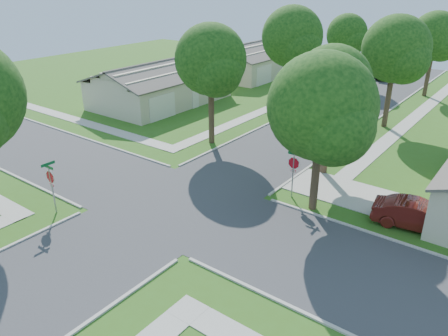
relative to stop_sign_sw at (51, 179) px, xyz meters
The scene contains 19 objects.
ground 6.95m from the stop_sign_sw, 45.00° to the left, with size 100.00×100.00×0.00m, color #345F1A.
road_ns 6.95m from the stop_sign_sw, 45.00° to the left, with size 7.00×100.00×0.02m, color #333335.
sidewalk_ne 32.61m from the stop_sign_sw, 70.62° to the left, with size 1.20×40.00×0.04m, color #9E9B91.
sidewalk_nw 30.80m from the stop_sign_sw, 92.61° to the left, with size 1.20×40.00×0.04m, color #9E9B91.
driveway 17.38m from the stop_sign_sw, 43.12° to the left, with size 8.80×3.60×0.05m, color #9E9B91.
stop_sign_sw is the anchor object (origin of this frame).
stop_sign_ne 13.29m from the stop_sign_sw, 45.00° to the left, with size 1.05×0.80×2.98m.
tree_e_near 17.04m from the stop_sign_sw, 55.41° to the left, with size 4.97×4.80×8.28m.
tree_e_mid 27.71m from the stop_sign_sw, 69.80° to the left, with size 5.59×5.40×9.21m.
tree_e_far 40.04m from the stop_sign_sw, 76.27° to the left, with size 5.17×5.00×8.72m.
tree_w_near 14.30m from the stop_sign_sw, 89.77° to the left, with size 5.38×5.20×8.97m.
tree_w_mid 26.09m from the stop_sign_sw, 89.87° to the left, with size 5.80×5.60×9.56m.
tree_w_far 38.86m from the stop_sign_sw, 89.93° to the left, with size 4.76×4.60×8.04m.
tree_ne_corner 14.64m from the stop_sign_sw, 38.84° to the left, with size 5.80×5.60×8.66m.
house_nw_near 22.71m from the stop_sign_sw, 119.83° to the left, with size 8.42×13.60×4.23m.
house_nw_far 38.40m from the stop_sign_sw, 107.10° to the left, with size 8.42×13.60×4.23m.
car_driveway 19.19m from the stop_sign_sw, 32.20° to the left, with size 1.55×4.45×1.47m, color #5B1712.
car_curb_east 29.10m from the stop_sign_sw, 78.29° to the left, with size 1.54×3.82×1.30m, color black.
car_curb_west 44.89m from the stop_sign_sw, 85.53° to the left, with size 1.94×4.76×1.38m, color black.
Camera 1 is at (15.21, -15.85, 11.93)m, focal length 35.00 mm.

